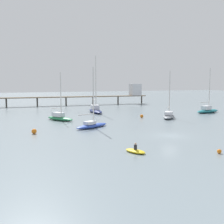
# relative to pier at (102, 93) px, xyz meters

# --- Properties ---
(ground_plane) EXTENTS (400.00, 400.00, 0.00)m
(ground_plane) POSITION_rel_pier_xyz_m (-13.21, -58.36, -4.09)
(ground_plane) COLOR gray
(pier) EXTENTS (60.53, 8.59, 7.53)m
(pier) POSITION_rel_pier_xyz_m (0.00, 0.00, 0.00)
(pier) COLOR brown
(pier) RESTS_ON ground_plane
(sailboat_green) EXTENTS (5.13, 7.44, 10.03)m
(sailboat_green) POSITION_rel_pier_xyz_m (-24.29, -35.23, -3.37)
(sailboat_green) COLOR #287F4C
(sailboat_green) RESTS_ON ground_plane
(sailboat_navy) EXTENTS (3.94, 10.24, 14.90)m
(sailboat_navy) POSITION_rel_pier_xyz_m (-12.01, -24.25, -3.22)
(sailboat_navy) COLOR navy
(sailboat_navy) RESTS_ON ground_plane
(sailboat_blue) EXTENTS (7.34, 4.77, 10.57)m
(sailboat_blue) POSITION_rel_pier_xyz_m (-21.37, -46.80, -3.46)
(sailboat_blue) COLOR #2D4CB7
(sailboat_blue) RESTS_ON ground_plane
(sailboat_teal) EXTENTS (8.90, 4.24, 11.71)m
(sailboat_teal) POSITION_rel_pier_xyz_m (14.75, -37.14, -3.34)
(sailboat_teal) COLOR #1E727A
(sailboat_teal) RESTS_ON ground_plane
(sailboat_gray) EXTENTS (6.89, 7.27, 10.54)m
(sailboat_gray) POSITION_rel_pier_xyz_m (-1.19, -41.85, -3.41)
(sailboat_gray) COLOR gray
(sailboat_gray) RESTS_ON ground_plane
(dinghy_yellow) EXTENTS (2.05, 2.95, 1.14)m
(dinghy_yellow) POSITION_rel_pier_xyz_m (-22.81, -64.85, -3.88)
(dinghy_yellow) COLOR yellow
(dinghy_yellow) RESTS_ON ground_plane
(mooring_buoy_mid) EXTENTS (0.50, 0.50, 0.50)m
(mooring_buoy_mid) POSITION_rel_pier_xyz_m (-14.50, -69.10, -3.84)
(mooring_buoy_mid) COLOR orange
(mooring_buoy_mid) RESTS_ON ground_plane
(mooring_buoy_outer) EXTENTS (0.76, 0.76, 0.76)m
(mooring_buoy_outer) POSITION_rel_pier_xyz_m (-6.30, -38.63, -3.71)
(mooring_buoy_outer) COLOR orange
(mooring_buoy_outer) RESTS_ON ground_plane
(mooring_buoy_far) EXTENTS (0.79, 0.79, 0.79)m
(mooring_buoy_far) POSITION_rel_pier_xyz_m (-31.50, -48.48, -3.70)
(mooring_buoy_far) COLOR orange
(mooring_buoy_far) RESTS_ON ground_plane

